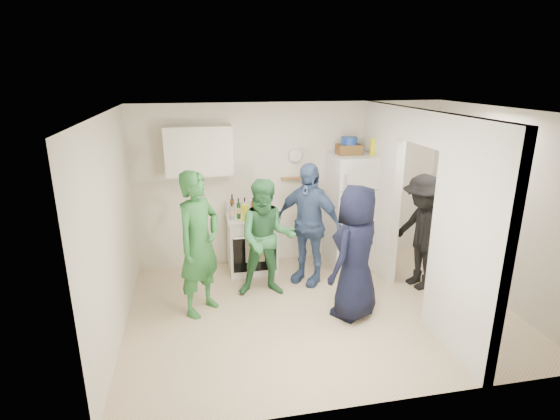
# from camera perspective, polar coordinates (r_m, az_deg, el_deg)

# --- Properties ---
(floor) EXTENTS (4.80, 4.80, 0.00)m
(floor) POSITION_cam_1_polar(r_m,az_deg,el_deg) (5.77, 5.21, -12.87)
(floor) COLOR beige
(floor) RESTS_ON ground
(wall_back) EXTENTS (4.80, 0.00, 4.80)m
(wall_back) POSITION_cam_1_polar(r_m,az_deg,el_deg) (6.83, 1.53, 3.43)
(wall_back) COLOR silver
(wall_back) RESTS_ON floor
(wall_front) EXTENTS (4.80, 0.00, 4.80)m
(wall_front) POSITION_cam_1_polar(r_m,az_deg,el_deg) (3.78, 13.01, -9.03)
(wall_front) COLOR silver
(wall_front) RESTS_ON floor
(wall_left) EXTENTS (0.00, 3.40, 3.40)m
(wall_left) POSITION_cam_1_polar(r_m,az_deg,el_deg) (5.13, -21.09, -2.59)
(wall_left) COLOR silver
(wall_left) RESTS_ON floor
(wall_right) EXTENTS (0.00, 3.40, 3.40)m
(wall_right) POSITION_cam_1_polar(r_m,az_deg,el_deg) (6.35, 26.82, 0.43)
(wall_right) COLOR silver
(wall_right) RESTS_ON floor
(ceiling) EXTENTS (4.80, 4.80, 0.00)m
(ceiling) POSITION_cam_1_polar(r_m,az_deg,el_deg) (5.00, 6.01, 12.72)
(ceiling) COLOR white
(ceiling) RESTS_ON wall_back
(partition_pier_back) EXTENTS (0.12, 1.20, 2.50)m
(partition_pier_back) POSITION_cam_1_polar(r_m,az_deg,el_deg) (6.65, 12.83, 2.60)
(partition_pier_back) COLOR silver
(partition_pier_back) RESTS_ON floor
(partition_pier_front) EXTENTS (0.12, 1.20, 2.50)m
(partition_pier_front) POSITION_cam_1_polar(r_m,az_deg,el_deg) (4.82, 23.29, -4.12)
(partition_pier_front) COLOR silver
(partition_pier_front) RESTS_ON floor
(partition_header) EXTENTS (0.12, 1.00, 0.40)m
(partition_header) POSITION_cam_1_polar(r_m,az_deg,el_deg) (5.49, 18.21, 10.28)
(partition_header) COLOR silver
(partition_header) RESTS_ON partition_pier_back
(stove) EXTENTS (0.73, 0.61, 0.87)m
(stove) POSITION_cam_1_polar(r_m,az_deg,el_deg) (6.66, -3.67, -4.34)
(stove) COLOR white
(stove) RESTS_ON floor
(upper_cabinet) EXTENTS (0.95, 0.34, 0.70)m
(upper_cabinet) POSITION_cam_1_polar(r_m,az_deg,el_deg) (6.37, -10.56, 7.64)
(upper_cabinet) COLOR silver
(upper_cabinet) RESTS_ON wall_back
(fridge) EXTENTS (0.72, 0.70, 1.74)m
(fridge) POSITION_cam_1_polar(r_m,az_deg,el_deg) (6.85, 9.53, -0.05)
(fridge) COLOR silver
(fridge) RESTS_ON floor
(wicker_basket) EXTENTS (0.35, 0.25, 0.15)m
(wicker_basket) POSITION_cam_1_polar(r_m,az_deg,el_deg) (6.64, 8.97, 7.84)
(wicker_basket) COLOR brown
(wicker_basket) RESTS_ON fridge
(blue_bowl) EXTENTS (0.24, 0.24, 0.11)m
(blue_bowl) POSITION_cam_1_polar(r_m,az_deg,el_deg) (6.62, 9.03, 8.95)
(blue_bowl) COLOR navy
(blue_bowl) RESTS_ON wicker_basket
(yellow_cup_stack_top) EXTENTS (0.09, 0.09, 0.25)m
(yellow_cup_stack_top) POSITION_cam_1_polar(r_m,az_deg,el_deg) (6.62, 12.07, 8.07)
(yellow_cup_stack_top) COLOR yellow
(yellow_cup_stack_top) RESTS_ON fridge
(wall_clock) EXTENTS (0.22, 0.02, 0.22)m
(wall_clock) POSITION_cam_1_polar(r_m,az_deg,el_deg) (6.73, 2.01, 7.13)
(wall_clock) COLOR white
(wall_clock) RESTS_ON wall_back
(spice_shelf) EXTENTS (0.35, 0.08, 0.03)m
(spice_shelf) POSITION_cam_1_polar(r_m,az_deg,el_deg) (6.76, 1.63, 4.15)
(spice_shelf) COLOR olive
(spice_shelf) RESTS_ON wall_back
(nook_window) EXTENTS (0.03, 0.70, 0.80)m
(nook_window) POSITION_cam_1_polar(r_m,az_deg,el_deg) (6.40, 26.10, 4.36)
(nook_window) COLOR black
(nook_window) RESTS_ON wall_right
(nook_window_frame) EXTENTS (0.04, 0.76, 0.86)m
(nook_window_frame) POSITION_cam_1_polar(r_m,az_deg,el_deg) (6.39, 25.99, 4.36)
(nook_window_frame) COLOR white
(nook_window_frame) RESTS_ON wall_right
(nook_valance) EXTENTS (0.04, 0.82, 0.18)m
(nook_valance) POSITION_cam_1_polar(r_m,az_deg,el_deg) (6.32, 26.23, 7.44)
(nook_valance) COLOR white
(nook_valance) RESTS_ON wall_right
(yellow_cup_stack_stove) EXTENTS (0.09, 0.09, 0.25)m
(yellow_cup_stack_stove) POSITION_cam_1_polar(r_m,az_deg,el_deg) (6.25, -4.59, -0.36)
(yellow_cup_stack_stove) COLOR #F1F614
(yellow_cup_stack_stove) RESTS_ON stove
(red_cup) EXTENTS (0.09, 0.09, 0.12)m
(red_cup) POSITION_cam_1_polar(r_m,az_deg,el_deg) (6.33, -1.54, -0.69)
(red_cup) COLOR #AF0B15
(red_cup) RESTS_ON stove
(person_green_left) EXTENTS (0.77, 0.79, 1.82)m
(person_green_left) POSITION_cam_1_polar(r_m,az_deg,el_deg) (5.43, -10.52, -4.38)
(person_green_left) COLOR #2A6A36
(person_green_left) RESTS_ON floor
(person_green_center) EXTENTS (0.85, 0.70, 1.61)m
(person_green_center) POSITION_cam_1_polar(r_m,az_deg,el_deg) (5.81, -1.75, -3.75)
(person_green_center) COLOR #327241
(person_green_center) RESTS_ON floor
(person_denim) EXTENTS (1.04, 1.01, 1.75)m
(person_denim) POSITION_cam_1_polar(r_m,az_deg,el_deg) (6.15, 3.64, -1.83)
(person_denim) COLOR #3C5A84
(person_denim) RESTS_ON floor
(person_navy) EXTENTS (0.97, 0.93, 1.67)m
(person_navy) POSITION_cam_1_polar(r_m,az_deg,el_deg) (5.36, 9.88, -5.51)
(person_navy) COLOR black
(person_navy) RESTS_ON floor
(person_nook) EXTENTS (0.80, 1.15, 1.62)m
(person_nook) POSITION_cam_1_polar(r_m,az_deg,el_deg) (6.33, 18.06, -2.78)
(person_nook) COLOR black
(person_nook) RESTS_ON floor
(bottle_a) EXTENTS (0.07, 0.07, 0.32)m
(bottle_a) POSITION_cam_1_polar(r_m,az_deg,el_deg) (6.53, -6.26, 0.68)
(bottle_a) COLOR brown
(bottle_a) RESTS_ON stove
(bottle_b) EXTENTS (0.06, 0.06, 0.31)m
(bottle_b) POSITION_cam_1_polar(r_m,az_deg,el_deg) (6.36, -5.43, 0.22)
(bottle_b) COLOR #194C1A
(bottle_b) RESTS_ON stove
(bottle_c) EXTENTS (0.06, 0.06, 0.25)m
(bottle_c) POSITION_cam_1_polar(r_m,az_deg,el_deg) (6.61, -4.63, 0.63)
(bottle_c) COLOR silver
(bottle_c) RESTS_ON stove
(bottle_d) EXTENTS (0.06, 0.06, 0.30)m
(bottle_d) POSITION_cam_1_polar(r_m,az_deg,el_deg) (6.41, -3.53, 0.35)
(bottle_d) COLOR brown
(bottle_d) RESTS_ON stove
(bottle_e) EXTENTS (0.07, 0.07, 0.29)m
(bottle_e) POSITION_cam_1_polar(r_m,az_deg,el_deg) (6.66, -2.98, 0.98)
(bottle_e) COLOR silver
(bottle_e) RESTS_ON stove
(bottle_f) EXTENTS (0.07, 0.07, 0.24)m
(bottle_f) POSITION_cam_1_polar(r_m,az_deg,el_deg) (6.50, -2.18, 0.37)
(bottle_f) COLOR #173B15
(bottle_f) RESTS_ON stove
(bottle_g) EXTENTS (0.06, 0.06, 0.26)m
(bottle_g) POSITION_cam_1_polar(r_m,az_deg,el_deg) (6.64, -1.83, 0.81)
(bottle_g) COLOR brown
(bottle_g) RESTS_ON stove
(bottle_h) EXTENTS (0.07, 0.07, 0.26)m
(bottle_h) POSITION_cam_1_polar(r_m,az_deg,el_deg) (6.32, -6.30, -0.14)
(bottle_h) COLOR #A7B1B3
(bottle_h) RESTS_ON stove
(bottle_i) EXTENTS (0.07, 0.07, 0.25)m
(bottle_i) POSITION_cam_1_polar(r_m,az_deg,el_deg) (6.57, -3.45, 0.55)
(bottle_i) COLOR #642F11
(bottle_i) RESTS_ON stove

